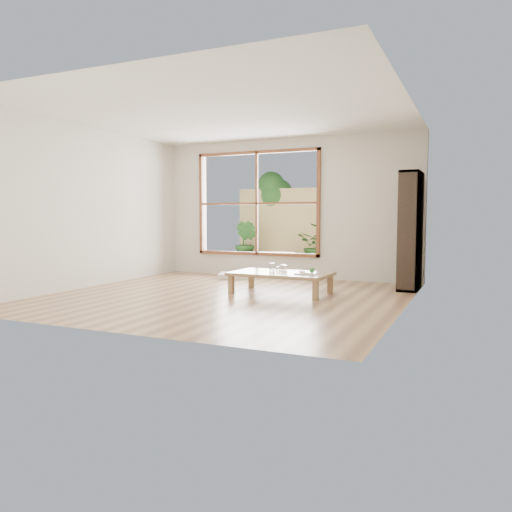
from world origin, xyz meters
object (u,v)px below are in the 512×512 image
Objects in this scene: low_table at (281,275)px; bookshelf at (411,231)px; food_tray at (307,273)px; garden_bench at (268,255)px.

bookshelf is (1.69, 1.28, 0.64)m from low_table.
bookshelf is at bearing 38.57° from low_table.
food_tray is 3.49m from garden_bench.
bookshelf reaches higher than low_table.
food_tray is at bearing -8.02° from low_table.
low_table is at bearing -143.01° from bookshelf.
bookshelf is 6.19× the size of food_tray.
low_table is 1.27× the size of garden_bench.
food_tray is at bearing -81.76° from garden_bench.
low_table is 3.22m from garden_bench.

